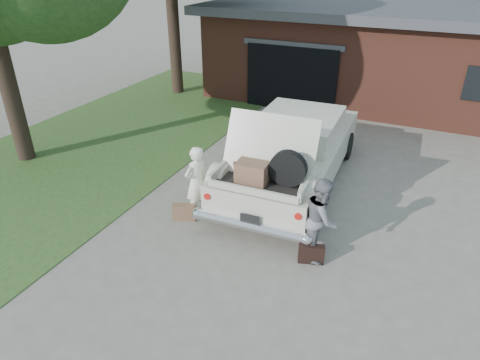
% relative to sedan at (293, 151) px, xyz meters
% --- Properties ---
extents(ground, '(90.00, 90.00, 0.00)m').
position_rel_sedan_xyz_m(ground, '(-0.31, -2.88, -0.83)').
color(ground, gray).
rests_on(ground, ground).
extents(grass_strip, '(6.00, 16.00, 0.02)m').
position_rel_sedan_xyz_m(grass_strip, '(-5.81, 0.12, -0.82)').
color(grass_strip, '#2D4C1E').
rests_on(grass_strip, ground).
extents(house, '(12.80, 7.80, 3.30)m').
position_rel_sedan_xyz_m(house, '(0.67, 8.59, 0.84)').
color(house, brown).
rests_on(house, ground).
extents(sedan, '(2.40, 5.72, 2.23)m').
position_rel_sedan_xyz_m(sedan, '(0.00, 0.00, 0.00)').
color(sedan, beige).
rests_on(sedan, ground).
extents(woman_left, '(0.55, 0.67, 1.58)m').
position_rel_sedan_xyz_m(woman_left, '(-1.33, -2.22, -0.04)').
color(woman_left, white).
rests_on(woman_left, ground).
extents(woman_right, '(0.73, 0.87, 1.58)m').
position_rel_sedan_xyz_m(woman_right, '(1.38, -2.47, -0.04)').
color(woman_right, gray).
rests_on(woman_right, ground).
extents(suitcase_left, '(0.50, 0.32, 0.37)m').
position_rel_sedan_xyz_m(suitcase_left, '(-1.49, -2.52, -0.65)').
color(suitcase_left, brown).
rests_on(suitcase_left, ground).
extents(suitcase_right, '(0.49, 0.28, 0.36)m').
position_rel_sedan_xyz_m(suitcase_right, '(1.32, -2.75, -0.65)').
color(suitcase_right, black).
rests_on(suitcase_right, ground).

